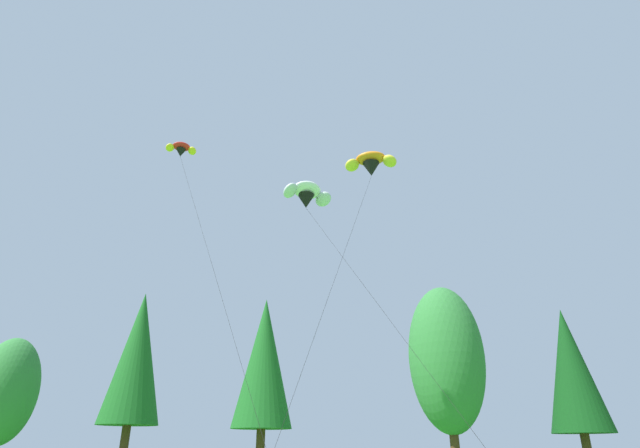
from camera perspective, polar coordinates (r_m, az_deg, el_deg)
treeline_tree_b at (r=48.03m, az=-31.64°, el=-15.58°), size 4.56×4.56×10.23m
treeline_tree_c at (r=46.56m, az=-19.80°, el=-13.76°), size 4.81×4.81×14.59m
treeline_tree_d at (r=40.63m, az=-6.28°, el=-15.03°), size 4.48×4.48×13.08m
treeline_tree_e at (r=39.73m, az=13.94°, el=-14.34°), size 5.44×5.44×13.49m
treeline_tree_f at (r=42.09m, az=26.31°, el=-14.33°), size 4.17×4.17×11.67m
parafoil_kite_high_red_yellow at (r=40.07m, az=-15.27°, el=8.02°), size 10.01×13.69×21.65m
parafoil_kite_mid_white at (r=34.42m, az=-1.49°, el=3.27°), size 8.46×13.93×17.05m
parafoil_kite_far_orange at (r=34.09m, az=5.70°, el=6.73°), size 6.79×10.45×18.54m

